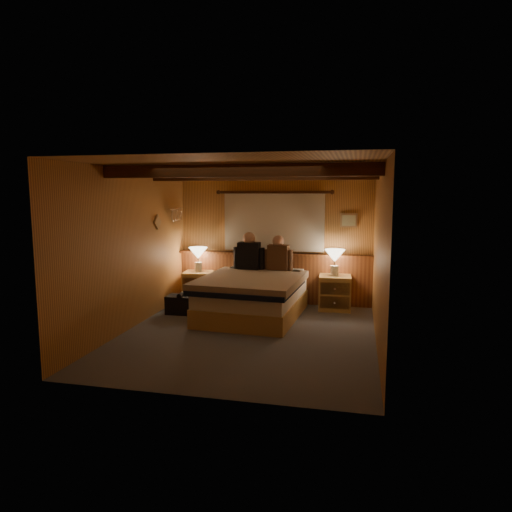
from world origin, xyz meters
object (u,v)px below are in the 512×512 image
(lamp_right, at_px, (335,257))
(person_left, at_px, (249,254))
(bed, at_px, (253,296))
(nightstand_left, at_px, (198,287))
(nightstand_right, at_px, (335,293))
(person_right, at_px, (278,256))
(duffel_bag, at_px, (182,304))
(lamp_left, at_px, (198,254))

(lamp_right, bearing_deg, person_left, -175.68)
(bed, height_order, nightstand_left, bed)
(nightstand_left, relative_size, nightstand_right, 0.96)
(bed, relative_size, nightstand_right, 3.49)
(person_right, bearing_deg, duffel_bag, -149.81)
(person_right, bearing_deg, nightstand_right, 7.54)
(nightstand_right, bearing_deg, nightstand_left, 176.95)
(lamp_left, relative_size, person_left, 0.66)
(nightstand_left, relative_size, person_left, 0.84)
(duffel_bag, bearing_deg, nightstand_left, 89.33)
(lamp_left, bearing_deg, bed, -33.95)
(nightstand_left, xyz_separation_m, lamp_left, (-0.01, 0.05, 0.61))
(lamp_left, distance_m, person_right, 1.55)
(person_right, xyz_separation_m, duffel_bag, (-1.51, -0.77, -0.77))
(lamp_right, relative_size, duffel_bag, 0.87)
(nightstand_left, height_order, person_left, person_left)
(duffel_bag, bearing_deg, lamp_left, 89.88)
(person_left, height_order, duffel_bag, person_left)
(bed, relative_size, duffel_bag, 4.01)
(person_right, bearing_deg, nightstand_left, -179.94)
(person_left, xyz_separation_m, person_right, (0.52, 0.03, -0.02))
(nightstand_right, xyz_separation_m, person_left, (-1.52, -0.10, 0.65))
(lamp_left, height_order, duffel_bag, lamp_left)
(nightstand_right, bearing_deg, lamp_right, 140.63)
(lamp_right, height_order, person_left, person_left)
(lamp_left, distance_m, person_left, 1.03)
(nightstand_left, height_order, nightstand_right, nightstand_right)
(lamp_left, bearing_deg, nightstand_left, -78.26)
(nightstand_left, distance_m, nightstand_right, 2.53)
(bed, xyz_separation_m, nightstand_right, (1.30, 0.78, -0.05))
(nightstand_right, height_order, person_left, person_left)
(bed, height_order, duffel_bag, bed)
(lamp_right, xyz_separation_m, duffel_bag, (-2.50, -0.85, -0.76))
(person_left, distance_m, person_right, 0.53)
(duffel_bag, bearing_deg, nightstand_right, 16.78)
(nightstand_right, xyz_separation_m, lamp_left, (-2.54, 0.06, 0.59))
(bed, distance_m, duffel_bag, 1.23)
(person_left, bearing_deg, person_right, 3.07)
(lamp_right, bearing_deg, bed, -148.30)
(bed, xyz_separation_m, lamp_right, (1.28, 0.79, 0.57))
(lamp_right, distance_m, person_right, 0.99)
(bed, bearing_deg, lamp_right, 35.70)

